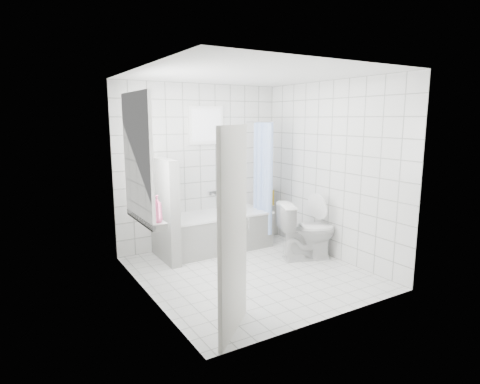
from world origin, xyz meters
TOP-DOWN VIEW (x-y plane):
  - ground at (0.00, 0.00)m, footprint 3.00×3.00m
  - ceiling at (0.00, 0.00)m, footprint 3.00×3.00m
  - wall_back at (0.00, 1.50)m, footprint 2.80×0.02m
  - wall_front at (0.00, -1.50)m, footprint 2.80×0.02m
  - wall_left at (-1.40, 0.00)m, footprint 0.02×3.00m
  - wall_right at (1.40, 0.00)m, footprint 0.02×3.00m
  - window_left at (-1.35, 0.30)m, footprint 0.01×0.90m
  - window_back at (0.10, 1.46)m, footprint 0.50×0.01m
  - window_sill at (-1.31, 0.30)m, footprint 0.18×1.02m
  - door at (-0.96, -1.21)m, footprint 0.61×0.57m
  - bathtub at (0.11, 1.12)m, footprint 1.66×0.77m
  - partition_wall at (-0.79, 1.07)m, footprint 0.15×0.85m
  - tiled_ledge at (1.26, 1.38)m, footprint 0.40×0.24m
  - toilet at (1.03, 0.04)m, footprint 0.95×0.74m
  - curtain_rod at (0.88, 1.10)m, footprint 0.02×0.80m
  - shower_curtain at (0.88, 0.97)m, footprint 0.14×0.48m
  - tub_faucet at (0.21, 1.46)m, footprint 0.18×0.06m
  - sill_bottles at (-1.30, 0.15)m, footprint 0.17×0.81m
  - ledge_bottles at (1.26, 1.36)m, footprint 0.16×0.16m

SIDE VIEW (x-z plane):
  - ground at x=0.00m, z-range 0.00..0.00m
  - tiled_ledge at x=1.26m, z-range 0.00..0.55m
  - bathtub at x=0.11m, z-range 0.00..0.58m
  - toilet at x=1.03m, z-range 0.00..0.85m
  - ledge_bottles at x=1.26m, z-range 0.54..0.82m
  - partition_wall at x=-0.79m, z-range 0.00..1.50m
  - tub_faucet at x=0.21m, z-range 0.82..0.88m
  - window_sill at x=-1.31m, z-range 0.82..0.90m
  - door at x=-0.96m, z-range 0.00..2.00m
  - sill_bottles at x=-1.30m, z-range 0.86..1.17m
  - shower_curtain at x=0.88m, z-range 0.21..1.99m
  - wall_back at x=0.00m, z-range 0.00..2.60m
  - wall_front at x=0.00m, z-range 0.00..2.60m
  - wall_left at x=-1.40m, z-range 0.00..2.60m
  - wall_right at x=1.40m, z-range 0.00..2.60m
  - window_left at x=-1.35m, z-range 0.90..2.30m
  - window_back at x=0.10m, z-range 1.70..2.20m
  - curtain_rod at x=0.88m, z-range 1.99..2.01m
  - ceiling at x=0.00m, z-range 2.60..2.60m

